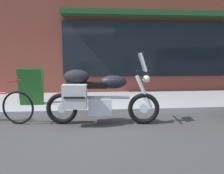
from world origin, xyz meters
name	(u,v)px	position (x,y,z in m)	size (l,w,h in m)	color
ground_plane	(86,133)	(0.00, 0.00, 0.00)	(80.00, 80.00, 0.00)	#383838
touring_motorcycle	(96,94)	(0.18, 0.49, 0.60)	(2.20, 0.62, 1.38)	black
sandwich_board_sign	(31,87)	(-1.37, 1.89, 0.57)	(0.55, 0.41, 0.90)	#1E511E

